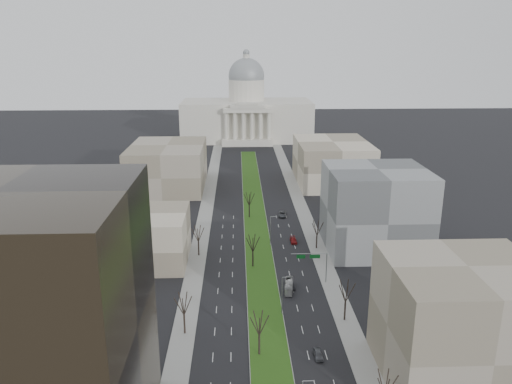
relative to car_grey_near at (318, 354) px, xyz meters
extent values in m
plane|color=black|center=(-9.30, 81.16, -0.68)|extent=(600.00, 600.00, 0.00)
cube|color=#999993|center=(-9.30, 80.16, -0.61)|extent=(8.00, 222.00, 0.15)
cube|color=#244B14|center=(-9.30, 80.16, -0.51)|extent=(7.70, 221.70, 0.06)
cube|color=gray|center=(-26.80, 56.16, -0.61)|extent=(5.00, 330.00, 0.15)
cube|color=gray|center=(8.20, 56.16, -0.61)|extent=(5.00, 330.00, 0.15)
cube|color=beige|center=(-9.30, 231.16, 11.32)|extent=(80.00, 40.00, 24.00)
cube|color=beige|center=(-9.30, 208.16, 1.32)|extent=(30.00, 6.00, 4.00)
cube|color=beige|center=(-9.30, 208.16, 20.32)|extent=(28.00, 5.00, 2.50)
cube|color=beige|center=(-9.30, 208.16, 22.32)|extent=(20.00, 5.00, 1.80)
cube|color=beige|center=(-9.30, 208.16, 23.92)|extent=(12.00, 5.00, 1.60)
cylinder|color=beige|center=(-9.30, 231.16, 29.32)|extent=(22.00, 22.00, 14.00)
sphere|color=gray|center=(-9.30, 231.16, 38.32)|extent=(22.00, 22.00, 22.00)
cylinder|color=beige|center=(-9.30, 231.16, 49.32)|extent=(4.00, 4.00, 4.00)
sphere|color=gray|center=(-9.30, 231.16, 52.32)|extent=(4.00, 4.00, 4.00)
cylinder|color=beige|center=(-21.80, 208.16, 11.32)|extent=(2.00, 2.00, 16.00)
cylinder|color=beige|center=(-16.80, 208.16, 11.32)|extent=(2.00, 2.00, 16.00)
cylinder|color=beige|center=(-11.80, 208.16, 11.32)|extent=(2.00, 2.00, 16.00)
cylinder|color=beige|center=(-6.80, 208.16, 11.32)|extent=(2.00, 2.00, 16.00)
cylinder|color=beige|center=(-1.80, 208.16, 11.32)|extent=(2.00, 2.00, 16.00)
cylinder|color=beige|center=(3.20, 208.16, 11.32)|extent=(2.00, 2.00, 16.00)
cube|color=black|center=(-46.30, -20.84, 19.32)|extent=(34.00, 30.00, 40.00)
cube|color=gray|center=(-42.30, 46.16, 6.32)|extent=(26.00, 22.00, 14.00)
cube|color=gray|center=(23.70, -6.84, 10.32)|extent=(26.00, 24.00, 22.00)
cube|color=#5C5F61|center=(24.70, 53.16, 11.32)|extent=(28.00, 26.00, 24.00)
cube|color=gray|center=(-44.30, 121.16, 8.32)|extent=(30.00, 40.00, 18.00)
cube|color=gray|center=(25.70, 126.16, 8.32)|extent=(30.00, 40.00, 18.00)
cylinder|color=black|center=(-26.50, 9.16, 1.48)|extent=(0.40, 0.40, 4.32)
cylinder|color=black|center=(-26.50, 49.16, 1.43)|extent=(0.40, 0.40, 4.22)
cylinder|color=black|center=(7.90, 13.16, 1.53)|extent=(0.40, 0.40, 4.42)
cylinder|color=black|center=(7.90, 53.16, 1.33)|extent=(0.40, 0.40, 4.03)
cylinder|color=black|center=(-11.30, 1.16, 1.48)|extent=(0.40, 0.40, 4.32)
cylinder|color=black|center=(-11.30, 41.16, 1.48)|extent=(0.40, 0.40, 4.32)
cylinder|color=black|center=(-11.30, 81.16, 1.48)|extent=(0.40, 0.40, 4.32)
cylinder|color=gray|center=(-4.70, -18.84, 8.42)|extent=(1.80, 0.12, 0.12)
cylinder|color=gray|center=(-5.60, 16.16, 3.82)|extent=(0.20, 0.20, 9.00)
cylinder|color=gray|center=(-4.70, 16.16, 8.42)|extent=(1.80, 0.12, 0.12)
cylinder|color=gray|center=(-5.60, 56.16, 3.82)|extent=(0.20, 0.20, 9.00)
cylinder|color=gray|center=(-4.70, 56.16, 8.42)|extent=(1.80, 0.12, 0.12)
cylinder|color=gray|center=(6.90, 31.16, 3.32)|extent=(0.24, 0.24, 8.00)
cylinder|color=gray|center=(2.40, 31.16, 7.32)|extent=(9.00, 0.18, 0.18)
cube|color=#0C591E|center=(3.90, 31.24, 6.52)|extent=(2.60, 0.08, 1.00)
cube|color=#0C591E|center=(0.40, 31.24, 6.52)|extent=(2.20, 0.08, 1.00)
imported|color=#4F5057|center=(0.00, 0.00, 0.00)|extent=(1.79, 4.08, 1.37)
imported|color=black|center=(-2.36, 28.33, -0.02)|extent=(2.07, 4.21, 1.33)
imported|color=maroon|center=(1.60, 58.03, -0.01)|extent=(1.96, 4.66, 1.34)
imported|color=#43454A|center=(0.36, 82.19, 0.09)|extent=(3.28, 5.87, 1.55)
imported|color=#B9B9B9|center=(-2.88, 27.51, 0.42)|extent=(2.89, 8.07, 2.20)
camera|label=1|loc=(-15.04, -82.64, 57.36)|focal=35.00mm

